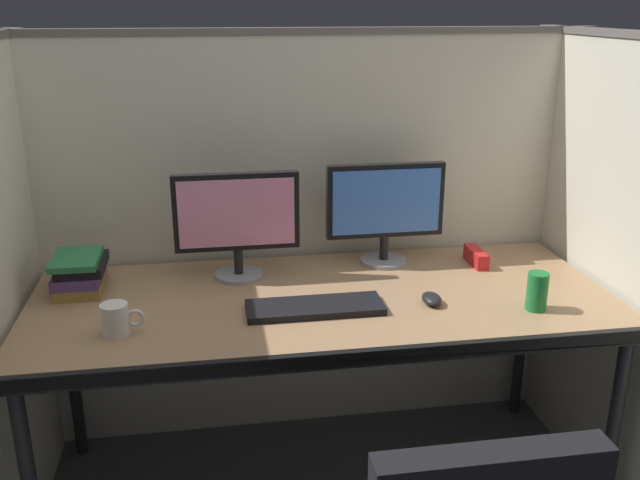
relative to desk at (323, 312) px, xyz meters
name	(u,v)px	position (x,y,z in m)	size (l,w,h in m)	color
cubicle_partition_rear	(304,239)	(0.00, 0.46, 0.10)	(2.21, 0.06, 1.57)	beige
cubicle_partition_right	(620,276)	(0.99, -0.09, 0.10)	(0.06, 1.41, 1.57)	beige
desk	(323,312)	(0.00, 0.00, 0.00)	(1.90, 0.80, 0.74)	#997551
monitor_left	(237,218)	(-0.26, 0.23, 0.27)	(0.43, 0.17, 0.37)	gray
monitor_right	(385,207)	(0.28, 0.29, 0.27)	(0.43, 0.17, 0.37)	gray
keyboard_main	(315,307)	(-0.04, -0.09, 0.06)	(0.43, 0.15, 0.02)	black
computer_mouse	(432,299)	(0.34, -0.10, 0.07)	(0.06, 0.10, 0.04)	black
red_stapler	(476,257)	(0.61, 0.22, 0.08)	(0.04, 0.15, 0.06)	red
coffee_mug	(116,319)	(-0.63, -0.16, 0.10)	(0.13, 0.08, 0.09)	silver
soda_can	(537,291)	(0.65, -0.19, 0.11)	(0.07, 0.07, 0.12)	#197233
book_stack	(80,273)	(-0.79, 0.19, 0.11)	(0.16, 0.22, 0.12)	olive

